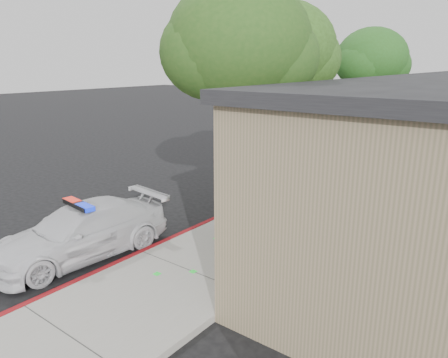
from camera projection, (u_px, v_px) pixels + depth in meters
ground at (140, 256)px, 10.41m from camera, size 120.00×120.00×0.00m
sidewalk at (260, 231)px, 11.74m from camera, size 3.20×60.00×0.15m
red_curb at (217, 219)px, 12.65m from camera, size 0.14×60.00×0.16m
police_car at (81, 231)px, 10.28m from camera, size 2.27×4.60×1.41m
fire_hydrant at (229, 212)px, 11.78m from camera, size 0.50×0.44×0.89m
street_tree_near at (239, 49)px, 10.09m from camera, size 3.58×3.53×6.45m
street_tree_mid at (282, 53)px, 12.81m from camera, size 3.34×3.41×6.34m
street_tree_far at (372, 61)px, 18.99m from camera, size 3.24×3.33×6.06m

